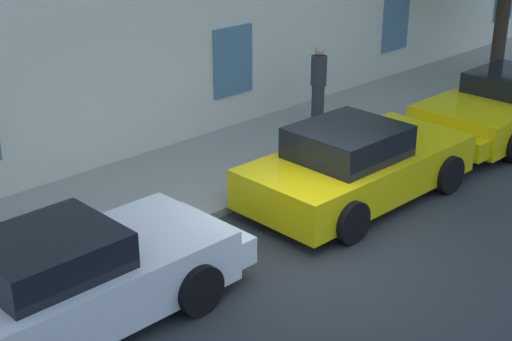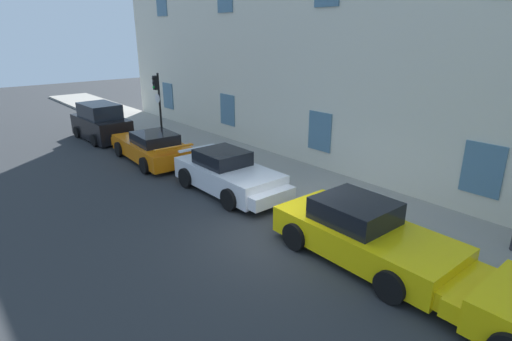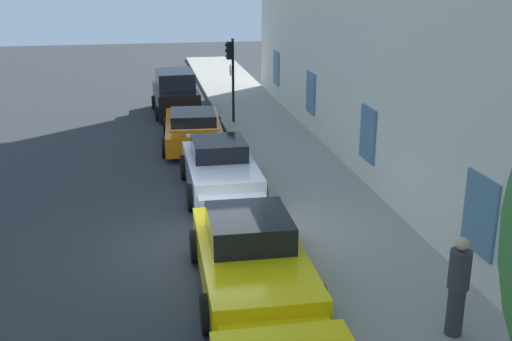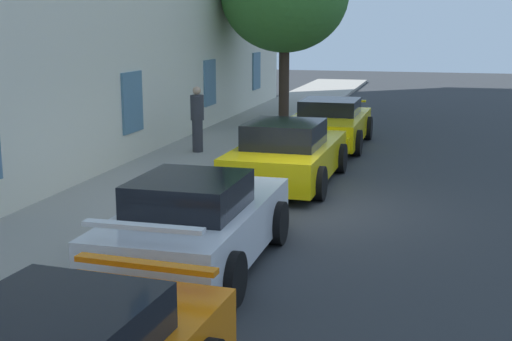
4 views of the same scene
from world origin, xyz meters
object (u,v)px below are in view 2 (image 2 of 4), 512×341
Objects in this scene: hatchback_parked at (101,123)px; traffic_light at (158,95)px; sportscar_yellow_flank at (231,175)px; sportscar_white_middle at (370,237)px; sportscar_red_lead at (151,147)px.

hatchback_parked is 3.52m from traffic_light.
sportscar_white_middle is (5.66, -0.12, 0.00)m from sportscar_yellow_flank.
hatchback_parked is at bearing -140.03° from traffic_light.
sportscar_red_lead is at bearing 3.77° from hatchback_parked.
traffic_light is (2.43, 2.04, 1.53)m from hatchback_parked.
traffic_light reaches higher than hatchback_parked.
traffic_light is (-2.41, 1.72, 1.78)m from sportscar_red_lead.
sportscar_white_middle is at bearing 1.90° from hatchback_parked.
sportscar_yellow_flank is 7.99m from traffic_light.
hatchback_parked is at bearing -176.35° from sportscar_yellow_flank.
sportscar_red_lead is 1.05× the size of sportscar_white_middle.
sportscar_white_middle is 1.25× the size of hatchback_parked.
traffic_light is (-13.34, 1.51, 1.73)m from sportscar_white_middle.
sportscar_yellow_flank reaches higher than sportscar_red_lead.
sportscar_yellow_flank is at bearing 3.55° from sportscar_red_lead.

